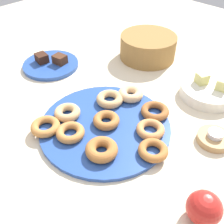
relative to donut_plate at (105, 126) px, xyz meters
The scene contains 22 objects.
ground_plane 0.01m from the donut_plate, ahead, with size 2.40×2.40×0.00m, color beige.
donut_plate is the anchor object (origin of this frame).
donut_0 0.02m from the donut_plate, 60.90° to the left, with size 0.08×0.08×0.02m, color #AD6B33.
donut_1 0.11m from the donut_plate, 49.00° to the right, with size 0.09×0.09×0.03m, color #AD6B33.
donut_2 0.14m from the donut_plate, 30.12° to the left, with size 0.08×0.08×0.02m, color #C6844C.
donut_3 0.11m from the donut_plate, 127.13° to the left, with size 0.09×0.09×0.03m, color tan.
donut_4 0.16m from the donut_plate, 61.40° to the left, with size 0.09×0.09×0.02m, color #995B2D.
donut_5 0.11m from the donut_plate, 110.36° to the right, with size 0.08×0.08×0.02m, color #BC7A3D.
donut_6 0.16m from the donut_plate, 102.04° to the left, with size 0.08×0.08×0.03m, color #EABC84.
donut_7 0.17m from the donut_plate, ahead, with size 0.08×0.08×0.02m, color #AD6B33.
donut_8 0.17m from the donut_plate, 128.62° to the right, with size 0.09×0.09×0.02m, color #BC7A3D.
donut_9 0.12m from the donut_plate, 154.36° to the right, with size 0.08×0.08×0.03m, color tan.
cake_plate 0.42m from the donut_plate, 166.87° to the left, with size 0.22×0.22×0.02m, color #284C9E.
brownie_near 0.45m from the donut_plate, 169.89° to the left, with size 0.05×0.04×0.03m, color #381E14.
brownie_far 0.40m from the donut_plate, 162.12° to the left, with size 0.05×0.04×0.03m, color #472819.
candle_holder 0.31m from the donut_plate, 33.95° to the left, with size 0.10×0.10×0.02m, color tan.
tealight 0.32m from the donut_plate, 33.95° to the left, with size 0.04×0.04×0.01m, color silver.
basket 0.46m from the donut_plate, 112.72° to the left, with size 0.23×0.23×0.10m, color olive.
fruit_bowl 0.38m from the donut_plate, 68.41° to the left, with size 0.19×0.19×0.04m, color silver.
melon_chunk_left 0.38m from the donut_plate, 73.16° to the left, with size 0.04×0.04×0.04m, color #DBD67A.
melon_chunk_right 0.41m from the donut_plate, 64.83° to the left, with size 0.04×0.04×0.04m, color #DBD67A.
apple 0.36m from the donut_plate, ahead, with size 0.08×0.08×0.08m, color red.
Camera 1 is at (0.41, -0.39, 0.55)m, focal length 41.93 mm.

